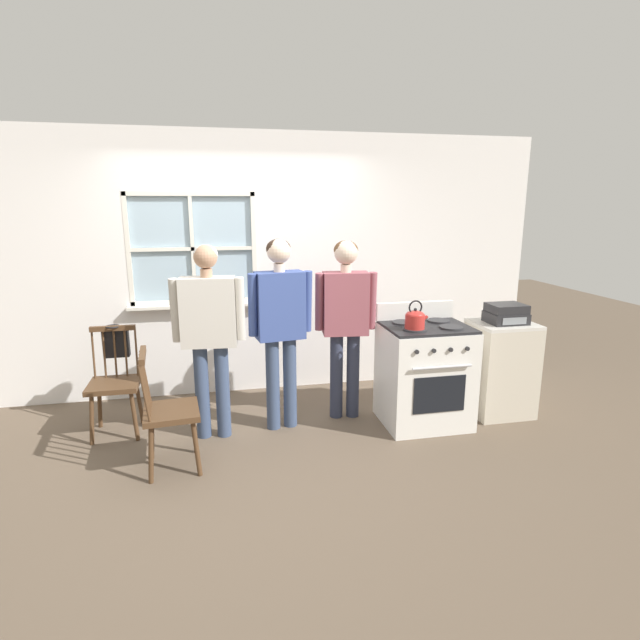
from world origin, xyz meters
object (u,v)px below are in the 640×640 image
(person_elderly_left, at_px, (209,324))
(stereo, at_px, (506,314))
(chair_near_wall, at_px, (168,413))
(person_adult_right, at_px, (345,312))
(kettle, at_px, (415,319))
(handbag, at_px, (116,342))
(person_teen_center, at_px, (280,316))
(potted_plant, at_px, (184,298))
(side_counter, at_px, (500,368))
(chair_by_window, at_px, (115,385))
(stove, at_px, (424,373))

(person_elderly_left, bearing_deg, stereo, 3.28)
(chair_near_wall, distance_m, person_adult_right, 1.77)
(person_elderly_left, relative_size, kettle, 6.73)
(handbag, bearing_deg, kettle, -15.55)
(kettle, relative_size, handbag, 0.80)
(person_elderly_left, bearing_deg, person_teen_center, 10.68)
(potted_plant, height_order, side_counter, potted_plant)
(kettle, distance_m, side_counter, 1.14)
(chair_by_window, xyz_separation_m, person_adult_right, (2.05, -0.07, 0.57))
(person_elderly_left, height_order, side_counter, person_elderly_left)
(person_elderly_left, distance_m, stereo, 2.70)
(person_elderly_left, relative_size, person_teen_center, 0.98)
(stove, bearing_deg, potted_plant, 152.68)
(person_adult_right, height_order, kettle, person_adult_right)
(potted_plant, bearing_deg, person_elderly_left, -75.87)
(kettle, relative_size, side_counter, 0.27)
(kettle, distance_m, potted_plant, 2.34)
(side_counter, bearing_deg, stove, -176.00)
(potted_plant, xyz_separation_m, handbag, (-0.58, -0.53, -0.29))
(chair_near_wall, distance_m, potted_plant, 1.61)
(person_elderly_left, height_order, stove, person_elderly_left)
(person_elderly_left, xyz_separation_m, handbag, (-0.83, 0.47, -0.24))
(kettle, bearing_deg, stove, 37.77)
(chair_by_window, height_order, stove, stove)
(chair_near_wall, relative_size, potted_plant, 3.34)
(person_adult_right, distance_m, potted_plant, 1.69)
(person_adult_right, xyz_separation_m, side_counter, (1.48, -0.22, -0.57))
(chair_near_wall, xyz_separation_m, handbag, (-0.51, 0.96, 0.32))
(person_teen_center, distance_m, stove, 1.42)
(potted_plant, xyz_separation_m, side_counter, (2.95, -1.05, -0.61))
(potted_plant, relative_size, handbag, 0.92)
(chair_near_wall, height_order, person_adult_right, person_adult_right)
(person_adult_right, bearing_deg, person_teen_center, -164.06)
(potted_plant, bearing_deg, kettle, -32.10)
(stereo, bearing_deg, kettle, -170.25)
(chair_by_window, distance_m, person_elderly_left, 1.03)
(stove, bearing_deg, stereo, 2.52)
(potted_plant, relative_size, stereo, 0.83)
(chair_near_wall, distance_m, stove, 2.25)
(chair_by_window, relative_size, person_teen_center, 0.56)
(stove, bearing_deg, chair_by_window, 172.78)
(chair_near_wall, height_order, side_counter, chair_near_wall)
(person_teen_center, relative_size, stove, 1.56)
(kettle, xyz_separation_m, handbag, (-2.56, 0.71, -0.25))
(person_elderly_left, bearing_deg, person_adult_right, 12.74)
(person_adult_right, relative_size, potted_plant, 5.91)
(chair_by_window, xyz_separation_m, stove, (2.73, -0.35, 0.02))
(potted_plant, bearing_deg, side_counter, -19.67)
(person_adult_right, relative_size, stereo, 4.90)
(stove, bearing_deg, chair_near_wall, -170.32)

